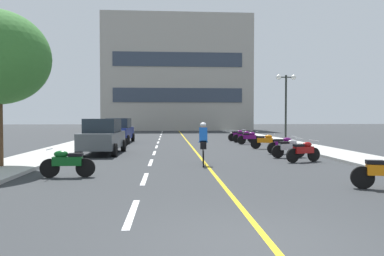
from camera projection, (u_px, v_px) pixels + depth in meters
The scene contains 30 objects.
ground_plane at pixel (185, 143), 26.24m from camera, with size 140.00×140.00×0.00m, color #2D3033.
curb_left at pixel (93, 140), 28.74m from camera, with size 2.40×72.00×0.12m, color #A8A8A3.
curb_right at pixel (271, 139), 29.71m from camera, with size 2.40×72.00×0.12m, color #A8A8A3.
lane_dash_0 at pixel (132, 213), 7.16m from camera, with size 0.14×2.20×0.01m, color silver.
lane_dash_1 at pixel (145, 179), 11.14m from camera, with size 0.14×2.20×0.01m, color silver.
lane_dash_2 at pixel (151, 162), 15.13m from camera, with size 0.14×2.20×0.01m, color silver.
lane_dash_3 at pixel (154, 153), 19.12m from camera, with size 0.14×2.20×0.01m, color silver.
lane_dash_4 at pixel (157, 147), 23.11m from camera, with size 0.14×2.20×0.01m, color silver.
lane_dash_5 at pixel (158, 142), 27.10m from camera, with size 0.14×2.20×0.01m, color silver.
lane_dash_6 at pixel (159, 139), 31.09m from camera, with size 0.14×2.20×0.01m, color silver.
lane_dash_7 at pixel (160, 137), 35.08m from camera, with size 0.14×2.20×0.01m, color silver.
lane_dash_8 at pixel (161, 135), 39.07m from camera, with size 0.14×2.20×0.01m, color silver.
lane_dash_9 at pixel (162, 133), 43.06m from camera, with size 0.14×2.20×0.01m, color silver.
lane_dash_10 at pixel (162, 132), 47.05m from camera, with size 0.14×2.20×0.01m, color silver.
lane_dash_11 at pixel (163, 131), 51.04m from camera, with size 0.14×2.20×0.01m, color silver.
centre_line_yellow at pixel (187, 141), 29.25m from camera, with size 0.12×66.00×0.01m, color gold.
office_building at pixel (177, 75), 53.71m from camera, with size 21.28×7.68×16.45m.
street_lamp_mid at pixel (286, 92), 26.16m from camera, with size 1.46×0.36×4.85m.
parked_car_near at pixel (103, 136), 18.65m from camera, with size 2.03×4.25×1.82m.
parked_car_mid at pixel (119, 130), 26.81m from camera, with size 2.03×4.25×1.82m.
motorcycle_1 at pixel (67, 163), 11.37m from camera, with size 1.70×0.60×0.92m.
motorcycle_2 at pixel (304, 151), 15.25m from camera, with size 1.64×0.79×0.92m.
motorcycle_3 at pixel (289, 148), 16.86m from camera, with size 1.69×0.61×0.92m.
motorcycle_4 at pixel (284, 145), 18.60m from camera, with size 1.70×0.60×0.92m.
motorcycle_5 at pixel (265, 141), 21.49m from camera, with size 1.64×0.78×0.92m.
motorcycle_6 at pixel (115, 140), 22.93m from camera, with size 1.70×0.60×0.92m.
motorcycle_7 at pixel (249, 138), 25.20m from camera, with size 1.70×0.60×0.92m.
motorcycle_8 at pixel (244, 136), 26.96m from camera, with size 1.70×0.60×0.92m.
motorcycle_9 at pixel (238, 135), 28.83m from camera, with size 1.64×0.80×0.92m.
cyclist_rider at pixel (203, 143), 14.31m from camera, with size 0.42×1.77×1.71m.
Camera 1 is at (-1.29, -5.16, 1.90)m, focal length 33.84 mm.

